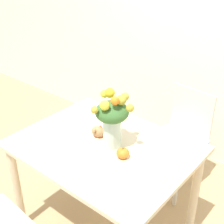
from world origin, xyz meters
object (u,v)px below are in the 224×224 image
at_px(flower_vase, 112,118).
at_px(turkey_figurine, 99,130).
at_px(pumpkin, 123,153).
at_px(dining_chair_near_window, 180,138).

distance_m(flower_vase, turkey_figurine, 0.23).
distance_m(flower_vase, pumpkin, 0.22).
relative_size(turkey_figurine, dining_chair_near_window, 0.15).
bearing_deg(turkey_figurine, flower_vase, -15.11).
xyz_separation_m(pumpkin, dining_chair_near_window, (-0.03, 0.84, -0.32)).
xyz_separation_m(flower_vase, pumpkin, (0.13, -0.06, -0.17)).
height_order(turkey_figurine, dining_chair_near_window, dining_chair_near_window).
height_order(pumpkin, dining_chair_near_window, dining_chair_near_window).
height_order(pumpkin, turkey_figurine, turkey_figurine).
distance_m(pumpkin, dining_chair_near_window, 0.90).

